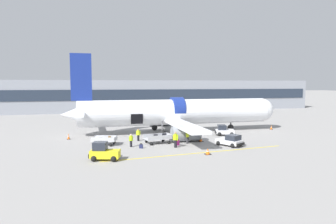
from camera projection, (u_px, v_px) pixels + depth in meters
The scene contains 19 objects.
ground_plane at pixel (170, 138), 40.57m from camera, with size 500.00×500.00×0.00m, color gray.
apron_marking_line at pixel (200, 153), 32.03m from camera, with size 21.03×2.35×0.01m.
terminal_strip at pixel (128, 95), 83.25m from camera, with size 106.06×12.35×8.31m.
airplane at pixel (174, 113), 45.36m from camera, with size 33.17×27.17×11.58m.
baggage_tug_lead at pixel (104, 152), 28.98m from camera, with size 3.14×2.29×1.79m.
baggage_tug_mid at pixel (231, 141), 35.65m from camera, with size 2.95×3.51×1.37m.
baggage_tug_rear at pixel (224, 131), 43.06m from camera, with size 2.99×2.52×1.49m.
baggage_cart_loading at pixel (158, 139), 37.20m from camera, with size 4.25×2.47×1.19m.
baggage_cart_queued at pixel (105, 141), 36.15m from camera, with size 3.84×2.60×1.14m.
ground_crew_loader_a at pixel (176, 139), 34.72m from camera, with size 0.60×0.58×1.83m.
ground_crew_loader_b at pixel (187, 136), 36.98m from camera, with size 0.55×0.58×1.76m.
ground_crew_driver at pixel (138, 134), 38.74m from camera, with size 0.56×0.42×1.59m.
ground_crew_supervisor at pixel (131, 140), 35.03m from camera, with size 0.52×0.47×1.55m.
suitcase_on_tarmac_upright at pixel (177, 143), 35.98m from camera, with size 0.52×0.29×0.77m.
suitcase_on_tarmac_spare at pixel (141, 146), 34.31m from camera, with size 0.45×0.36×0.58m.
safety_cone_nose at pixel (271, 127), 48.56m from camera, with size 0.47×0.47×0.70m.
safety_cone_engine_left at pixel (208, 152), 31.37m from camera, with size 0.64×0.64×0.63m.
safety_cone_wingtip at pixel (201, 139), 38.44m from camera, with size 0.59×0.59×0.63m.
safety_cone_tail at pixel (69, 137), 39.90m from camera, with size 0.44×0.44×0.79m.
Camera 1 is at (-10.50, -38.65, 7.38)m, focal length 32.00 mm.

